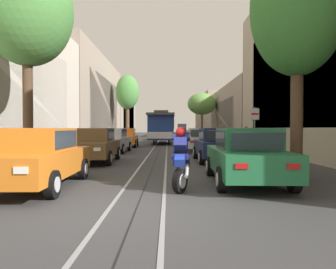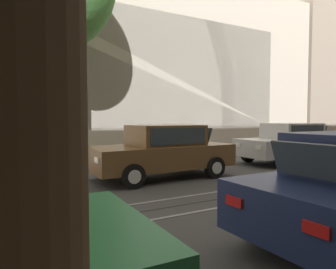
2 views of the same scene
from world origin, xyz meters
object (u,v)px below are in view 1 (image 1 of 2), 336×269
at_px(parked_car_orange_fourth_left, 127,138).
at_px(parked_car_white_mid_right, 201,140).
at_px(parked_car_green_near_right, 247,155).
at_px(parked_car_orange_near_left, 39,157).
at_px(parked_car_brown_second_left, 96,145).
at_px(parked_car_navy_second_right, 218,145).
at_px(pedestrian_on_left_pavement, 242,138).
at_px(street_sign_post, 256,129).
at_px(fire_hydrant, 249,152).
at_px(street_tree_kerb_left_second, 129,93).
at_px(parked_car_silver_mid_left, 114,140).
at_px(motorcycle_with_rider, 182,155).
at_px(street_tree_kerb_right_second, 203,104).
at_px(pedestrian_on_right_pavement, 247,137).
at_px(street_tree_kerb_right_near, 299,8).
at_px(cable_car_trolley, 163,128).

distance_m(parked_car_orange_fourth_left, parked_car_white_mid_right, 7.69).
relative_size(parked_car_orange_fourth_left, parked_car_green_near_right, 1.00).
distance_m(parked_car_orange_near_left, parked_car_brown_second_left, 6.10).
distance_m(parked_car_orange_fourth_left, parked_car_navy_second_right, 12.94).
distance_m(pedestrian_on_left_pavement, street_sign_post, 7.37).
bearing_deg(fire_hydrant, street_tree_kerb_left_second, 109.59).
bearing_deg(parked_car_silver_mid_left, motorcycle_with_rider, -72.14).
xyz_separation_m(parked_car_orange_near_left, parked_car_green_near_right, (5.71, 0.59, 0.00)).
xyz_separation_m(parked_car_brown_second_left, fire_hydrant, (7.32, 0.85, -0.38)).
distance_m(parked_car_orange_fourth_left, pedestrian_on_left_pavement, 10.18).
distance_m(parked_car_silver_mid_left, parked_car_white_mid_right, 5.82).
bearing_deg(street_tree_kerb_right_second, parked_car_navy_second_right, -94.75).
height_order(parked_car_orange_near_left, parked_car_white_mid_right, same).
relative_size(parked_car_brown_second_left, pedestrian_on_left_pavement, 2.63).
xyz_separation_m(street_tree_kerb_left_second, fire_hydrant, (9.35, -26.29, -5.91)).
xyz_separation_m(parked_car_silver_mid_left, pedestrian_on_left_pavement, (8.42, 0.11, 0.14)).
bearing_deg(parked_car_green_near_right, parked_car_orange_near_left, -174.08).
bearing_deg(parked_car_navy_second_right, motorcycle_with_rider, -106.49).
xyz_separation_m(pedestrian_on_right_pavement, fire_hydrant, (-1.63, -6.83, -0.55)).
xyz_separation_m(parked_car_white_mid_right, pedestrian_on_right_pavement, (3.40, 0.96, 0.18)).
relative_size(street_tree_kerb_right_near, street_tree_kerb_right_second, 1.21).
distance_m(motorcycle_with_rider, fire_hydrant, 8.05).
bearing_deg(motorcycle_with_rider, parked_car_brown_second_left, 120.50).
height_order(parked_car_orange_near_left, street_sign_post, street_sign_post).
relative_size(street_tree_kerb_right_near, cable_car_trolley, 0.83).
xyz_separation_m(parked_car_brown_second_left, parked_car_green_near_right, (5.63, -5.51, 0.00)).
height_order(pedestrian_on_left_pavement, fire_hydrant, pedestrian_on_left_pavement).
relative_size(parked_car_green_near_right, street_sign_post, 1.77).
bearing_deg(pedestrian_on_left_pavement, street_tree_kerb_right_near, -93.75).
bearing_deg(parked_car_green_near_right, motorcycle_with_rider, -155.91).
relative_size(parked_car_brown_second_left, motorcycle_with_rider, 2.34).
bearing_deg(street_tree_kerb_right_near, parked_car_white_mid_right, 99.99).
height_order(street_tree_kerb_right_near, pedestrian_on_right_pavement, street_tree_kerb_right_near).
relative_size(parked_car_orange_near_left, parked_car_navy_second_right, 1.00).
xyz_separation_m(parked_car_orange_fourth_left, cable_car_trolley, (2.96, 5.64, 0.86)).
distance_m(parked_car_brown_second_left, street_tree_kerb_right_near, 9.85).
xyz_separation_m(parked_car_silver_mid_left, street_tree_kerb_right_second, (8.16, 21.11, 4.03)).
bearing_deg(parked_car_orange_fourth_left, cable_car_trolley, 62.27).
height_order(parked_car_silver_mid_left, cable_car_trolley, cable_car_trolley).
xyz_separation_m(street_tree_kerb_left_second, pedestrian_on_right_pavement, (10.98, -19.46, -5.36)).
xyz_separation_m(parked_car_green_near_right, motorcycle_with_rider, (-1.89, -0.84, 0.09)).
bearing_deg(motorcycle_with_rider, cable_car_trolley, 92.30).
distance_m(street_tree_kerb_right_near, motorcycle_with_rider, 6.16).
distance_m(street_tree_kerb_right_second, cable_car_trolley, 11.33).
height_order(fire_hydrant, street_sign_post, street_sign_post).
relative_size(motorcycle_with_rider, fire_hydrant, 2.23).
bearing_deg(street_tree_kerb_right_near, street_tree_kerb_right_second, 89.23).
bearing_deg(parked_car_navy_second_right, parked_car_white_mid_right, 91.53).
bearing_deg(parked_car_white_mid_right, parked_car_orange_fourth_left, 138.12).
distance_m(parked_car_orange_near_left, parked_car_silver_mid_left, 12.05).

